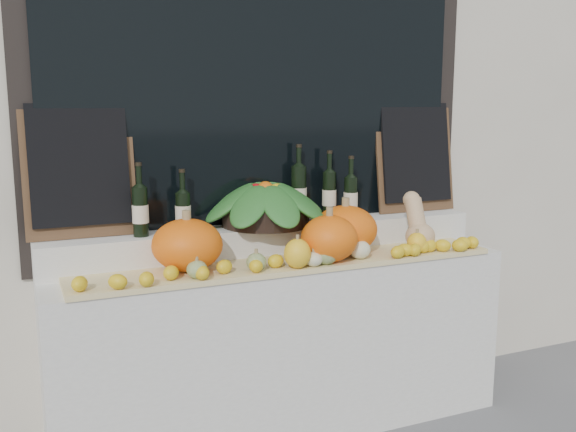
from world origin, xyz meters
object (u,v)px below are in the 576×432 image
Objects in this scene: pumpkin_right at (345,229)px; butternut_squash at (418,226)px; produce_bowl at (266,204)px; wine_bottle_tall at (299,193)px; pumpkin_left at (187,245)px.

butternut_squash is (0.39, -0.07, -0.00)m from pumpkin_right.
produce_bowl is 0.21m from wine_bottle_tall.
butternut_squash is at bearing -9.54° from pumpkin_right.
produce_bowl is at bearing -168.91° from wine_bottle_tall.
wine_bottle_tall reaches higher than pumpkin_right.
pumpkin_left is at bearing 177.99° from butternut_squash.
pumpkin_right is at bearing -56.64° from wine_bottle_tall.
butternut_squash is at bearing -2.01° from pumpkin_left.
wine_bottle_tall is at bearing 151.33° from butternut_squash.
pumpkin_right is at bearing 1.62° from pumpkin_left.
wine_bottle_tall is at bearing 123.36° from pumpkin_right.
wine_bottle_tall reaches higher than butternut_squash.
produce_bowl reaches higher than butternut_squash.
wine_bottle_tall is at bearing 20.90° from pumpkin_left.
wine_bottle_tall is (0.20, 0.04, 0.04)m from produce_bowl.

